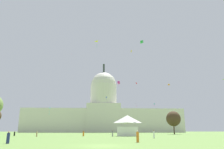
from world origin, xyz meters
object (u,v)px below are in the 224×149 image
(person_navy_front_right, at_px, (8,138))
(kite_green_high, at_px, (142,42))
(event_tent, at_px, (127,125))
(kite_red_mid, at_px, (136,83))
(kite_pink_high, at_px, (72,54))
(person_orange_edge_east, at_px, (138,137))
(kite_magenta_mid, at_px, (119,83))
(kite_orange_mid, at_px, (169,85))
(tree_east_near, at_px, (173,119))
(kite_gold_high, at_px, (131,51))
(person_tan_lawn_far_left, at_px, (37,134))
(kite_yellow_high, at_px, (97,43))
(person_grey_front_center, at_px, (113,134))
(kite_black_low, at_px, (137,104))
(kite_cyan_low, at_px, (49,109))
(person_white_near_tent, at_px, (154,134))
(person_orange_lawn_far_right, at_px, (83,134))
(person_black_deep_crowd, at_px, (14,134))
(person_olive_aisle_center, at_px, (132,133))
(kite_blue_mid, at_px, (107,97))
(kite_turquoise_low, at_px, (154,104))

(person_navy_front_right, relative_size, kite_green_high, 1.15)
(event_tent, distance_m, kite_red_mid, 89.35)
(kite_pink_high, bearing_deg, person_orange_edge_east, 62.78)
(kite_magenta_mid, height_order, kite_orange_mid, kite_magenta_mid)
(tree_east_near, bearing_deg, kite_gold_high, 114.08)
(kite_orange_mid, bearing_deg, person_tan_lawn_far_left, 118.93)
(kite_yellow_high, relative_size, kite_orange_mid, 2.70)
(person_grey_front_center, height_order, kite_yellow_high, kite_yellow_high)
(tree_east_near, height_order, kite_black_low, kite_black_low)
(kite_magenta_mid, distance_m, kite_cyan_low, 48.45)
(person_navy_front_right, xyz_separation_m, kite_orange_mid, (48.96, 83.50, 24.91))
(person_grey_front_center, relative_size, kite_orange_mid, 2.02)
(kite_green_high, bearing_deg, person_white_near_tent, -40.23)
(kite_yellow_high, relative_size, kite_black_low, 1.20)
(person_navy_front_right, distance_m, kite_yellow_high, 70.88)
(person_orange_edge_east, bearing_deg, person_navy_front_right, -97.85)
(kite_cyan_low, xyz_separation_m, kite_black_low, (53.80, 2.08, 3.49))
(event_tent, distance_m, kite_black_low, 70.91)
(person_tan_lawn_far_left, relative_size, kite_red_mid, 1.18)
(person_grey_front_center, xyz_separation_m, kite_green_high, (12.79, 17.20, 35.26))
(person_tan_lawn_far_left, bearing_deg, kite_yellow_high, -117.37)
(kite_black_low, bearing_deg, person_navy_front_right, -167.61)
(person_navy_front_right, bearing_deg, kite_black_low, 21.43)
(kite_green_high, bearing_deg, kite_magenta_mid, 160.70)
(person_orange_lawn_far_right, relative_size, kite_gold_high, 1.10)
(kite_magenta_mid, bearing_deg, person_black_deep_crowd, -105.52)
(kite_yellow_high, xyz_separation_m, kite_gold_high, (21.55, 44.60, 13.38))
(kite_red_mid, bearing_deg, person_tan_lawn_far_left, -111.63)
(person_black_deep_crowd, xyz_separation_m, kite_gold_high, (46.88, 60.76, 51.29))
(person_olive_aisle_center, bearing_deg, kite_blue_mid, 168.19)
(person_navy_front_right, relative_size, kite_cyan_low, 0.42)
(person_navy_front_right, xyz_separation_m, kite_green_high, (28.31, 50.69, 35.37))
(person_white_near_tent, distance_m, kite_yellow_high, 56.38)
(person_olive_aisle_center, height_order, kite_turquoise_low, kite_turquoise_low)
(person_black_deep_crowd, height_order, kite_black_low, kite_black_low)
(event_tent, height_order, person_navy_front_right, event_tent)
(kite_turquoise_low, distance_m, kite_gold_high, 37.11)
(tree_east_near, bearing_deg, person_orange_lawn_far_right, -138.89)
(kite_magenta_mid, relative_size, kite_blue_mid, 1.02)
(kite_red_mid, bearing_deg, kite_gold_high, -103.84)
(kite_yellow_high, distance_m, kite_cyan_low, 59.44)
(kite_red_mid, bearing_deg, tree_east_near, -75.50)
(kite_black_low, relative_size, kite_turquoise_low, 0.91)
(person_white_near_tent, relative_size, kite_yellow_high, 0.74)
(kite_blue_mid, bearing_deg, kite_yellow_high, 119.37)
(kite_orange_mid, bearing_deg, event_tent, 133.78)
(person_black_deep_crowd, distance_m, person_navy_front_right, 45.33)
(person_white_near_tent, height_order, kite_cyan_low, kite_cyan_low)
(kite_blue_mid, distance_m, kite_gold_high, 37.30)
(kite_orange_mid, bearing_deg, kite_blue_mid, 25.08)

